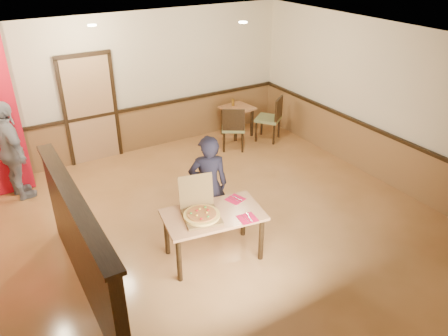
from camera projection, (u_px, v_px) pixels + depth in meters
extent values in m
plane|color=tan|center=(216.00, 234.00, 6.67)|extent=(7.00, 7.00, 0.00)
plane|color=black|center=(214.00, 49.00, 5.36)|extent=(7.00, 7.00, 0.00)
plane|color=beige|center=(128.00, 86.00, 8.66)|extent=(7.00, 0.00, 7.00)
plane|color=beige|center=(389.00, 107.00, 7.60)|extent=(0.00, 7.00, 7.00)
cube|color=brown|center=(133.00, 130.00, 9.09)|extent=(7.00, 0.04, 0.90)
cube|color=black|center=(131.00, 109.00, 8.85)|extent=(7.00, 0.06, 0.06)
cube|color=brown|center=(379.00, 156.00, 8.03)|extent=(0.04, 7.00, 0.90)
cube|color=black|center=(383.00, 132.00, 7.80)|extent=(0.06, 7.00, 0.06)
cube|color=tan|center=(91.00, 110.00, 8.43)|extent=(0.90, 0.06, 2.10)
cube|color=black|center=(81.00, 247.00, 5.28)|extent=(0.14, 3.00, 1.40)
cube|color=black|center=(72.00, 196.00, 4.94)|extent=(0.20, 3.10, 0.05)
cylinder|color=#FFF3B2|center=(92.00, 25.00, 6.90)|extent=(0.14, 0.14, 0.02)
cylinder|color=#FFF3B2|center=(243.00, 22.00, 7.14)|extent=(0.14, 0.14, 0.02)
cube|color=tan|center=(213.00, 215.00, 5.89)|extent=(1.44, 0.96, 0.04)
cylinder|color=black|center=(179.00, 260.00, 5.62)|extent=(0.07, 0.07, 0.68)
cylinder|color=black|center=(167.00, 234.00, 6.11)|extent=(0.07, 0.07, 0.68)
cylinder|color=black|center=(261.00, 239.00, 6.01)|extent=(0.07, 0.07, 0.68)
cylinder|color=black|center=(243.00, 216.00, 6.50)|extent=(0.07, 0.07, 0.68)
cube|color=olive|center=(207.00, 204.00, 6.62)|extent=(0.49, 0.49, 0.06)
cube|color=black|center=(203.00, 185.00, 6.67)|extent=(0.41, 0.11, 0.40)
cylinder|color=black|center=(200.00, 226.00, 6.53)|extent=(0.04, 0.04, 0.37)
cylinder|color=black|center=(193.00, 214.00, 6.82)|extent=(0.04, 0.04, 0.37)
cylinder|color=black|center=(222.00, 221.00, 6.64)|extent=(0.04, 0.04, 0.37)
cylinder|color=black|center=(214.00, 209.00, 6.93)|extent=(0.04, 0.04, 0.37)
cube|color=olive|center=(233.00, 128.00, 9.15)|extent=(0.65, 0.65, 0.06)
cube|color=black|center=(233.00, 120.00, 8.84)|extent=(0.41, 0.28, 0.45)
cylinder|color=black|center=(242.00, 136.00, 9.45)|extent=(0.05, 0.05, 0.41)
cylinder|color=black|center=(243.00, 143.00, 9.10)|extent=(0.05, 0.05, 0.41)
cylinder|color=black|center=(224.00, 135.00, 9.46)|extent=(0.05, 0.05, 0.41)
cylinder|color=black|center=(224.00, 143.00, 9.11)|extent=(0.05, 0.05, 0.41)
cube|color=olive|center=(268.00, 119.00, 9.55)|extent=(0.69, 0.69, 0.06)
cube|color=black|center=(279.00, 108.00, 9.35)|extent=(0.40, 0.32, 0.47)
cylinder|color=black|center=(262.00, 126.00, 9.92)|extent=(0.05, 0.05, 0.43)
cylinder|color=black|center=(279.00, 128.00, 9.78)|extent=(0.05, 0.05, 0.43)
cylinder|color=black|center=(256.00, 132.00, 9.58)|extent=(0.05, 0.05, 0.43)
cylinder|color=black|center=(274.00, 135.00, 9.45)|extent=(0.05, 0.05, 0.43)
cube|color=tan|center=(237.00, 108.00, 9.69)|extent=(0.69, 0.69, 0.04)
cylinder|color=black|center=(236.00, 128.00, 9.56)|extent=(0.07, 0.07, 0.63)
cylinder|color=black|center=(223.00, 121.00, 9.89)|extent=(0.07, 0.07, 0.63)
cylinder|color=black|center=(252.00, 123.00, 9.81)|extent=(0.07, 0.07, 0.63)
cylinder|color=black|center=(239.00, 117.00, 10.14)|extent=(0.07, 0.07, 0.63)
imported|color=black|center=(208.00, 186.00, 6.38)|extent=(0.68, 0.56, 1.59)
imported|color=gray|center=(12.00, 152.00, 7.23)|extent=(0.64, 1.08, 1.73)
cube|color=brown|center=(202.00, 217.00, 5.77)|extent=(0.57, 0.57, 0.03)
cube|color=brown|center=(196.00, 191.00, 5.89)|extent=(0.48, 0.20, 0.47)
cylinder|color=#F4C558|center=(202.00, 215.00, 5.76)|extent=(0.62, 0.62, 0.03)
cube|color=red|center=(247.00, 218.00, 5.78)|extent=(0.26, 0.26, 0.01)
cylinder|color=white|center=(246.00, 219.00, 5.76)|extent=(0.03, 0.20, 0.01)
cube|color=white|center=(249.00, 217.00, 5.79)|extent=(0.04, 0.22, 0.00)
cube|color=red|center=(235.00, 199.00, 6.20)|extent=(0.28, 0.28, 0.01)
cylinder|color=white|center=(234.00, 199.00, 6.18)|extent=(0.07, 0.19, 0.01)
cube|color=white|center=(237.00, 198.00, 6.21)|extent=(0.08, 0.20, 0.00)
cylinder|color=#905F1A|center=(233.00, 102.00, 9.72)|extent=(0.06, 0.06, 0.15)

